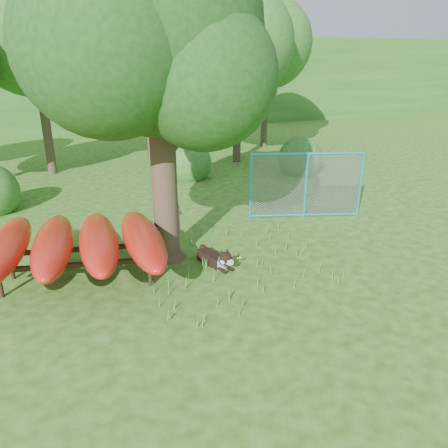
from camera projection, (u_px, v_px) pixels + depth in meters
name	position (u px, v px, depth m)	size (l,w,h in m)	color
ground	(238.00, 289.00, 9.02)	(80.00, 80.00, 0.00)	#235110
oak_tree	(155.00, 41.00, 8.81)	(5.58, 4.85, 7.20)	#382A1E
wooden_post	(178.00, 229.00, 10.37)	(0.35, 0.12, 1.27)	brown
kayak_rack	(76.00, 243.00, 9.01)	(3.81, 4.09, 1.18)	black
husky_dog	(216.00, 259.00, 9.97)	(0.55, 1.22, 0.55)	black
fence_section	(306.00, 185.00, 12.85)	(3.19, 1.21, 3.27)	#279FB7
wildflower_clump	(239.00, 258.00, 10.02)	(0.10, 0.09, 0.21)	#459430
bg_tree_b	(32.00, 26.00, 16.27)	(5.20, 5.20, 8.22)	#382A1E
bg_tree_c	(147.00, 68.00, 19.31)	(4.00, 4.00, 6.12)	#382A1E
bg_tree_d	(238.00, 43.00, 18.52)	(4.80, 4.80, 7.50)	#382A1E
bg_tree_e	(267.00, 43.00, 22.15)	(4.60, 4.60, 7.55)	#382A1E
shrub_right	(299.00, 173.00, 18.29)	(1.80, 1.80, 1.80)	#245F1E
shrub_mid	(189.00, 178.00, 17.50)	(1.80, 1.80, 1.80)	#245F1E
wooded_hillside	(79.00, 80.00, 32.06)	(80.00, 12.00, 6.00)	#245F1E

